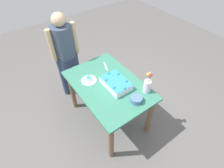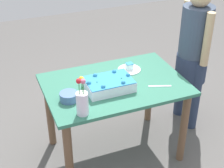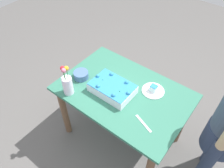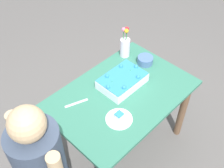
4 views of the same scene
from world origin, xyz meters
The scene contains 7 objects.
ground_plane centered at (0.00, 0.00, 0.00)m, with size 8.00×8.00×0.00m, color #5B5856.
dining_table centered at (0.00, 0.00, 0.63)m, with size 1.22×0.83×0.78m.
sheet_cake centered at (0.08, 0.07, 0.82)m, with size 0.39×0.27×0.12m.
serving_plate_with_slice centered at (-0.22, -0.17, 0.79)m, with size 0.21×0.21×0.07m.
cake_knife centered at (-0.34, 0.19, 0.78)m, with size 0.20×0.02×0.00m, color silver.
flower_vase centered at (0.40, 0.33, 0.89)m, with size 0.09×0.09×0.32m.
fruit_bowl centered at (0.44, 0.11, 0.81)m, with size 0.15×0.15×0.07m, color #4A6B9B.
Camera 3 is at (-0.76, 1.15, 2.30)m, focal length 35.00 mm.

